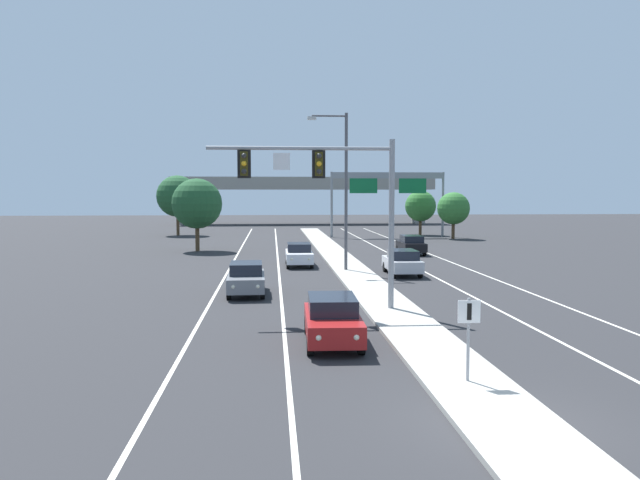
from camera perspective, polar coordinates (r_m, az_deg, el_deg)
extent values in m
plane|color=#28282B|center=(14.77, 16.78, -15.98)|extent=(260.00, 260.00, 0.00)
cube|color=#9E9B93|center=(31.71, 4.92, -4.75)|extent=(2.40, 110.00, 0.15)
cube|color=silver|center=(38.23, -3.78, -3.28)|extent=(0.14, 100.00, 0.01)
cube|color=silver|center=(39.47, 10.01, -3.10)|extent=(0.14, 100.00, 0.01)
cube|color=silver|center=(38.34, -8.73, -3.30)|extent=(0.14, 100.00, 0.01)
cube|color=silver|center=(40.42, 14.55, -3.00)|extent=(0.14, 100.00, 0.01)
cylinder|color=gray|center=(26.49, 6.61, 1.44)|extent=(0.24, 0.24, 7.20)
cylinder|color=gray|center=(26.06, -1.84, 8.46)|extent=(7.78, 0.16, 0.16)
cube|color=black|center=(26.10, -0.12, 7.03)|extent=(0.56, 0.06, 1.20)
cube|color=#38330F|center=(26.06, -0.12, 7.03)|extent=(0.32, 0.32, 1.00)
sphere|color=#282828|center=(25.91, -0.09, 7.76)|extent=(0.22, 0.22, 0.22)
sphere|color=#F2A819|center=(25.89, -0.09, 7.05)|extent=(0.22, 0.22, 0.22)
sphere|color=#282828|center=(25.88, -0.09, 6.34)|extent=(0.22, 0.22, 0.22)
cube|color=black|center=(26.06, -7.02, 7.00)|extent=(0.56, 0.06, 1.20)
cube|color=#38330F|center=(26.02, -7.02, 7.00)|extent=(0.32, 0.32, 1.00)
sphere|color=#282828|center=(25.86, -7.04, 7.73)|extent=(0.22, 0.22, 0.22)
sphere|color=#F2A819|center=(25.85, -7.04, 7.02)|extent=(0.22, 0.22, 0.22)
sphere|color=#282828|center=(25.83, -7.03, 6.31)|extent=(0.22, 0.22, 0.22)
cube|color=white|center=(25.98, -3.57, 7.25)|extent=(0.70, 0.04, 0.70)
cylinder|color=gray|center=(16.85, 13.51, -8.93)|extent=(0.08, 0.08, 2.20)
cube|color=white|center=(16.67, 13.59, -6.44)|extent=(0.60, 0.03, 0.60)
cube|color=black|center=(16.65, 13.61, -6.45)|extent=(0.12, 0.01, 0.44)
cylinder|color=#4C4C51|center=(39.62, 2.42, 4.45)|extent=(0.20, 0.20, 10.00)
cylinder|color=#4C4C51|center=(39.81, 0.84, 11.38)|extent=(2.20, 0.12, 0.12)
cube|color=#B7B7B2|center=(39.70, -0.77, 11.18)|extent=(0.56, 0.28, 0.20)
cube|color=maroon|center=(21.05, 1.16, -7.75)|extent=(1.92, 4.45, 0.70)
cube|color=black|center=(21.14, 1.12, -5.96)|extent=(1.65, 2.42, 0.56)
sphere|color=#EAE5C6|center=(18.97, 3.38, -8.96)|extent=(0.18, 0.18, 0.18)
sphere|color=#EAE5C6|center=(18.88, -0.14, -9.01)|extent=(0.18, 0.18, 0.18)
cylinder|color=black|center=(19.74, 3.82, -9.62)|extent=(0.24, 0.65, 0.64)
cylinder|color=black|center=(19.63, -0.90, -9.70)|extent=(0.24, 0.65, 0.64)
cylinder|color=black|center=(22.65, 2.93, -7.79)|extent=(0.24, 0.65, 0.64)
cylinder|color=black|center=(22.55, -1.15, -7.84)|extent=(0.24, 0.65, 0.64)
cube|color=slate|center=(31.28, -6.83, -3.79)|extent=(1.91, 4.44, 0.70)
cube|color=black|center=(31.41, -6.83, -2.59)|extent=(1.64, 2.41, 0.56)
sphere|color=#EAE5C6|center=(29.11, -5.76, -4.29)|extent=(0.18, 0.18, 0.18)
sphere|color=#EAE5C6|center=(29.13, -8.04, -4.30)|extent=(0.18, 0.18, 0.18)
cylinder|color=black|center=(29.84, -5.33, -4.85)|extent=(0.24, 0.65, 0.64)
cylinder|color=black|center=(29.87, -8.41, -4.87)|extent=(0.24, 0.65, 0.64)
cylinder|color=black|center=(32.81, -5.38, -4.01)|extent=(0.24, 0.65, 0.64)
cylinder|color=black|center=(32.83, -8.18, -4.03)|extent=(0.24, 0.65, 0.64)
cube|color=silver|center=(43.05, -1.95, -1.53)|extent=(1.81, 4.41, 0.70)
cube|color=black|center=(43.21, -1.97, -0.66)|extent=(1.59, 2.38, 0.56)
sphere|color=#EAE5C6|center=(40.90, -1.02, -1.76)|extent=(0.18, 0.18, 0.18)
sphere|color=#EAE5C6|center=(40.86, -2.64, -1.77)|extent=(0.18, 0.18, 0.18)
cylinder|color=black|center=(41.64, -0.77, -2.21)|extent=(0.22, 0.64, 0.64)
cylinder|color=black|center=(41.57, -2.97, -2.22)|extent=(0.22, 0.64, 0.64)
cylinder|color=black|center=(44.61, -1.00, -1.77)|extent=(0.22, 0.64, 0.64)
cylinder|color=black|center=(44.55, -3.06, -1.78)|extent=(0.22, 0.64, 0.64)
cube|color=#B7B7BC|center=(38.73, 7.58, -2.22)|extent=(1.83, 4.41, 0.70)
cube|color=black|center=(38.45, 7.66, -1.33)|extent=(1.60, 2.39, 0.56)
sphere|color=#EAE5C6|center=(40.75, 6.17, -1.81)|extent=(0.18, 0.18, 0.18)
sphere|color=#EAE5C6|center=(40.96, 7.76, -1.79)|extent=(0.18, 0.18, 0.18)
cylinder|color=black|center=(40.09, 6.02, -2.49)|extent=(0.22, 0.64, 0.64)
cylinder|color=black|center=(40.40, 8.26, -2.46)|extent=(0.22, 0.64, 0.64)
cylinder|color=black|center=(37.16, 6.83, -3.04)|extent=(0.22, 0.64, 0.64)
cylinder|color=black|center=(37.49, 9.23, -3.00)|extent=(0.22, 0.64, 0.64)
cube|color=black|center=(51.86, 8.40, -0.57)|extent=(1.90, 4.44, 0.70)
cube|color=black|center=(51.59, 8.45, 0.11)|extent=(1.64, 2.41, 0.56)
sphere|color=#EAE5C6|center=(53.88, 7.33, -0.32)|extent=(0.18, 0.18, 0.18)
sphere|color=#EAE5C6|center=(54.10, 8.53, -0.31)|extent=(0.18, 0.18, 0.18)
cylinder|color=black|center=(53.20, 7.23, -0.81)|extent=(0.23, 0.64, 0.64)
cylinder|color=black|center=(53.52, 8.91, -0.80)|extent=(0.23, 0.64, 0.64)
cylinder|color=black|center=(50.27, 7.84, -1.12)|extent=(0.23, 0.64, 0.64)
cylinder|color=black|center=(50.60, 9.62, -1.10)|extent=(0.23, 0.64, 0.64)
cylinder|color=gray|center=(70.87, 1.08, 3.29)|extent=(0.28, 0.28, 7.50)
cylinder|color=gray|center=(73.27, 11.27, 3.24)|extent=(0.28, 0.28, 7.50)
cube|color=gray|center=(71.80, 6.28, 5.95)|extent=(13.00, 0.36, 0.70)
cube|color=#0F6033|center=(71.11, 4.03, 5.01)|extent=(3.20, 0.08, 1.70)
cube|color=#0F6033|center=(72.17, 8.54, 4.97)|extent=(3.20, 0.08, 1.70)
cube|color=gray|center=(101.59, -1.56, 5.00)|extent=(42.40, 6.40, 1.10)
cube|color=gray|center=(98.61, -1.47, 5.60)|extent=(42.40, 0.36, 0.90)
cube|color=gray|center=(102.45, -12.36, 3.00)|extent=(1.80, 2.40, 5.65)
cube|color=gray|center=(104.35, 9.05, 3.07)|extent=(1.80, 2.40, 5.65)
cylinder|color=#4C3823|center=(75.55, 9.24, 1.22)|extent=(0.36, 0.36, 2.03)
sphere|color=#2D6B2D|center=(75.45, 9.26, 3.12)|extent=(3.71, 3.71, 3.71)
cylinder|color=#4C3823|center=(55.10, -11.25, 0.24)|extent=(0.36, 0.36, 2.40)
sphere|color=#1E4C28|center=(54.97, -11.29, 3.31)|extent=(4.39, 4.39, 4.39)
cylinder|color=#4C3823|center=(69.97, 12.19, 0.90)|extent=(0.36, 0.36, 1.95)
sphere|color=#2D6B2D|center=(69.87, 12.22, 2.87)|extent=(3.57, 3.57, 3.57)
cylinder|color=#4C3823|center=(76.06, -12.98, 1.45)|extent=(0.36, 0.36, 2.72)
sphere|color=#1E4C28|center=(75.96, -13.02, 3.97)|extent=(4.97, 4.97, 4.97)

